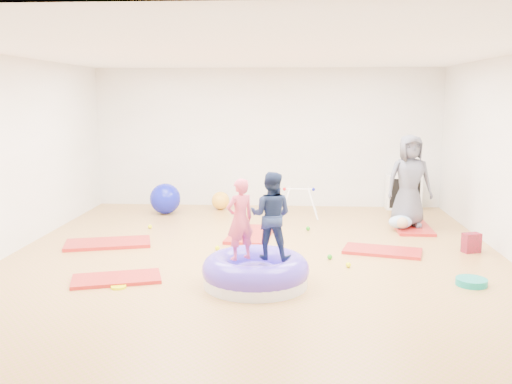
{
  "coord_description": "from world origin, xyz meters",
  "views": [
    {
      "loc": [
        0.49,
        -7.59,
        2.22
      ],
      "look_at": [
        0.0,
        0.3,
        0.9
      ],
      "focal_mm": 40.0,
      "sensor_mm": 36.0,
      "label": 1
    }
  ],
  "objects": [
    {
      "name": "infant_play_gym",
      "position": [
        0.64,
        2.85,
        0.37
      ],
      "size": [
        0.72,
        0.68,
        0.55
      ],
      "rotation": [
        0.0,
        0.0,
        0.31
      ],
      "color": "white",
      "rests_on": "ground"
    },
    {
      "name": "gym_mat_rear_right",
      "position": [
        2.56,
        2.05,
        0.02
      ],
      "size": [
        0.62,
        1.19,
        0.05
      ],
      "primitive_type": "cube",
      "rotation": [
        0.0,
        0.0,
        1.54
      ],
      "color": "#C13B17",
      "rests_on": "ground"
    },
    {
      "name": "infant",
      "position": [
        2.32,
        1.8,
        0.17
      ],
      "size": [
        0.39,
        0.39,
        0.23
      ],
      "color": "#A0C2EC",
      "rests_on": "gym_mat_rear_right"
    },
    {
      "name": "yellow_toy",
      "position": [
        -1.52,
        -1.28,
        0.01
      ],
      "size": [
        0.18,
        0.18,
        0.03
      ],
      "primitive_type": "cylinder",
      "color": "#EDFF00",
      "rests_on": "ground"
    },
    {
      "name": "inflatable_cushion",
      "position": [
        0.08,
        -1.07,
        0.16
      ],
      "size": [
        1.28,
        1.28,
        0.4
      ],
      "rotation": [
        0.0,
        0.0,
        -0.14
      ],
      "color": "silver",
      "rests_on": "ground"
    },
    {
      "name": "room",
      "position": [
        0.0,
        0.0,
        1.4
      ],
      "size": [
        7.01,
        8.01,
        2.81
      ],
      "color": "#BE7B53",
      "rests_on": "ground"
    },
    {
      "name": "exercise_ball_blue",
      "position": [
        -1.92,
        3.05,
        0.29
      ],
      "size": [
        0.59,
        0.59,
        0.59
      ],
      "primitive_type": "sphere",
      "color": "#0E15B0",
      "rests_on": "ground"
    },
    {
      "name": "gym_mat_mid_left",
      "position": [
        -2.28,
        0.66,
        0.03
      ],
      "size": [
        1.38,
        0.94,
        0.05
      ],
      "primitive_type": "cube",
      "rotation": [
        0.0,
        0.0,
        0.27
      ],
      "color": "#C13B17",
      "rests_on": "ground"
    },
    {
      "name": "gym_mat_front_left",
      "position": [
        -1.63,
        -1.01,
        0.02
      ],
      "size": [
        1.17,
        0.82,
        0.04
      ],
      "primitive_type": "cube",
      "rotation": [
        0.0,
        0.0,
        0.3
      ],
      "color": "#C13B17",
      "rests_on": "ground"
    },
    {
      "name": "adult_caregiver",
      "position": [
        2.48,
        2.05,
        0.83
      ],
      "size": [
        0.81,
        0.58,
        1.55
      ],
      "primitive_type": "imported",
      "rotation": [
        0.0,
        0.0,
        0.12
      ],
      "color": "#505260",
      "rests_on": "gym_mat_rear_right"
    },
    {
      "name": "gym_mat_center_back",
      "position": [
        -0.15,
        1.36,
        0.03
      ],
      "size": [
        0.78,
        1.32,
        0.05
      ],
      "primitive_type": "cube",
      "rotation": [
        0.0,
        0.0,
        1.45
      ],
      "color": "#C13B17",
      "rests_on": "ground"
    },
    {
      "name": "backpack",
      "position": [
        3.1,
        0.57,
        0.14
      ],
      "size": [
        0.28,
        0.22,
        0.28
      ],
      "primitive_type": "cube",
      "rotation": [
        0.0,
        0.0,
        0.33
      ],
      "color": "red",
      "rests_on": "ground"
    },
    {
      "name": "gym_mat_right",
      "position": [
        1.82,
        0.49,
        0.02
      ],
      "size": [
        1.2,
        0.81,
        0.05
      ],
      "primitive_type": "cube",
      "rotation": [
        0.0,
        0.0,
        -0.26
      ],
      "color": "#C13B17",
      "rests_on": "ground"
    },
    {
      "name": "exercise_ball_orange",
      "position": [
        -0.91,
        3.53,
        0.18
      ],
      "size": [
        0.36,
        0.36,
        0.36
      ],
      "primitive_type": "sphere",
      "color": "yellow",
      "rests_on": "ground"
    },
    {
      "name": "balance_disc",
      "position": [
        2.65,
        -0.92,
        0.04
      ],
      "size": [
        0.37,
        0.37,
        0.08
      ],
      "primitive_type": "cylinder",
      "color": "#0B8981",
      "rests_on": "ground"
    },
    {
      "name": "child_navy",
      "position": [
        0.26,
        -1.02,
        0.89
      ],
      "size": [
        0.57,
        0.48,
        1.04
      ],
      "primitive_type": "imported",
      "rotation": [
        0.0,
        0.0,
        2.95
      ],
      "color": "#19264C",
      "rests_on": "inflatable_cushion"
    },
    {
      "name": "child_pink",
      "position": [
        -0.1,
        -1.09,
        0.85
      ],
      "size": [
        0.42,
        0.39,
        0.97
      ],
      "primitive_type": "imported",
      "rotation": [
        0.0,
        0.0,
        3.75
      ],
      "color": "#E94D69",
      "rests_on": "inflatable_cushion"
    },
    {
      "name": "ball_pit_balls",
      "position": [
        0.17,
        0.1,
        0.04
      ],
      "size": [
        3.23,
        3.32,
        0.07
      ],
      "color": "#209715",
      "rests_on": "ground"
    },
    {
      "name": "cube_shelf",
      "position": [
        2.74,
        3.79,
        0.34
      ],
      "size": [
        0.68,
        0.34,
        0.68
      ],
      "color": "white",
      "rests_on": "ground"
    }
  ]
}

